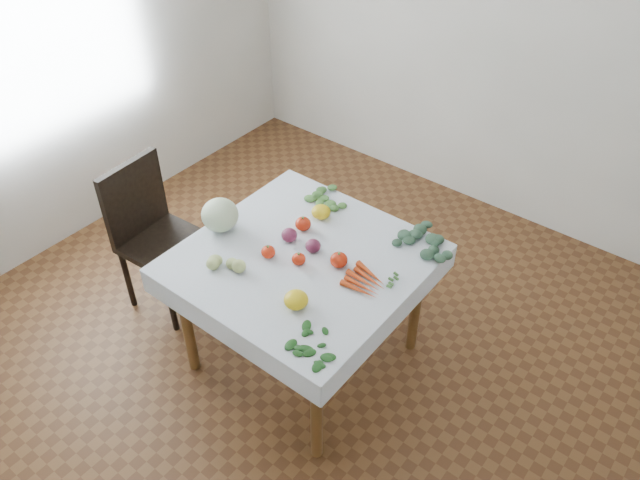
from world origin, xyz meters
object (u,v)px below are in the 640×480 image
Objects in this scene: chair at (152,227)px; cabbage at (220,215)px; heirloom_back at (321,212)px; table at (302,272)px; carrot_bunch at (365,282)px.

cabbage is (0.54, 0.07, 0.31)m from chair.
chair is at bearing -172.79° from cabbage.
cabbage is at bearing 7.21° from chair.
heirloom_back is (0.89, 0.47, 0.25)m from chair.
table is 1.07× the size of chair.
heirloom_back is (0.35, 0.40, -0.05)m from cabbage.
heirloom_back is at bearing 111.96° from table.
carrot_bunch is (0.36, 0.03, 0.12)m from table.
carrot_bunch reaches higher than table.
cabbage is (-0.48, -0.08, 0.19)m from table.
cabbage reaches higher than heirloom_back.
table is 5.16× the size of cabbage.
cabbage is at bearing -171.99° from carrot_bunch.
table is at bearing -68.04° from heirloom_back.
carrot_bunch is at bearing 8.01° from cabbage.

